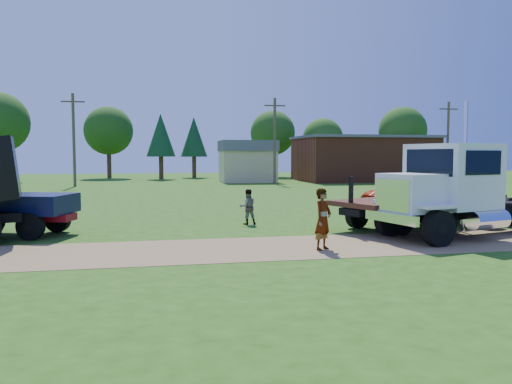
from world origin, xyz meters
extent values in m
plane|color=#26480F|center=(0.00, 0.00, 0.00)|extent=(140.00, 140.00, 0.00)
cube|color=brown|center=(0.00, 0.00, 0.01)|extent=(120.00, 4.20, 0.01)
cube|color=black|center=(6.00, 1.08, 0.90)|extent=(8.45, 3.12, 0.34)
cylinder|color=black|center=(3.13, -0.90, 0.62)|extent=(1.30, 0.69, 1.24)
cylinder|color=black|center=(3.13, -0.90, 0.62)|extent=(0.52, 0.51, 0.43)
cylinder|color=black|center=(2.54, 1.44, 0.62)|extent=(1.30, 0.69, 1.24)
cylinder|color=black|center=(2.54, 1.44, 0.62)|extent=(0.52, 0.51, 0.43)
cylinder|color=black|center=(7.45, 2.69, 0.62)|extent=(1.30, 0.69, 1.24)
cylinder|color=black|center=(7.45, 2.69, 0.62)|extent=(0.52, 0.51, 0.43)
cylinder|color=black|center=(8.87, 3.05, 0.62)|extent=(1.30, 0.69, 1.24)
cylinder|color=black|center=(8.87, 3.05, 0.62)|extent=(0.52, 0.51, 0.43)
cube|color=white|center=(2.89, 0.28, 1.75)|extent=(2.44, 2.36, 1.35)
cube|color=silver|center=(1.91, 0.03, 1.69)|extent=(0.50, 1.66, 1.13)
cube|color=silver|center=(1.85, 0.02, 0.90)|extent=(0.80, 2.55, 0.34)
cube|color=white|center=(4.64, 0.73, 2.31)|extent=(2.96, 3.20, 2.37)
cube|color=black|center=(3.51, 0.44, 2.82)|extent=(0.61, 2.20, 0.96)
cube|color=black|center=(4.97, -0.59, 2.82)|extent=(1.65, 0.46, 0.85)
cube|color=black|center=(4.30, 2.05, 2.82)|extent=(1.65, 0.46, 0.85)
cube|color=white|center=(3.13, -0.90, 1.35)|extent=(1.44, 0.82, 0.11)
cube|color=white|center=(2.54, 1.44, 1.35)|extent=(1.44, 0.82, 0.11)
cylinder|color=silver|center=(5.34, -0.43, 0.79)|extent=(1.70, 1.04, 0.68)
cylinder|color=silver|center=(5.74, 1.65, 2.59)|extent=(0.19, 0.19, 5.18)
cylinder|color=black|center=(7.31, 1.41, 1.16)|extent=(1.51, 1.51, 0.14)
cylinder|color=black|center=(-10.66, 3.16, 0.50)|extent=(1.05, 0.62, 1.00)
cylinder|color=black|center=(-10.66, 3.16, 0.50)|extent=(0.44, 0.43, 0.35)
cylinder|color=black|center=(-10.07, 4.97, 0.50)|extent=(1.05, 0.62, 1.00)
cylinder|color=black|center=(-10.07, 4.97, 0.50)|extent=(0.44, 0.43, 0.35)
cube|color=black|center=(-10.97, 4.26, 1.23)|extent=(3.68, 2.98, 0.73)
imported|color=red|center=(7.09, 7.88, 0.82)|extent=(6.54, 4.98, 1.65)
cube|color=#371B11|center=(5.11, 3.66, 1.16)|extent=(9.13, 5.87, 0.20)
cube|color=black|center=(5.11, 3.66, 0.88)|extent=(8.53, 4.45, 0.28)
cylinder|color=black|center=(3.03, 1.52, 0.55)|extent=(1.14, 0.73, 1.10)
cylinder|color=black|center=(2.13, 3.65, 0.55)|extent=(1.14, 0.73, 1.10)
cylinder|color=black|center=(8.09, 3.68, 0.55)|extent=(1.14, 0.73, 1.10)
cylinder|color=black|center=(7.19, 5.80, 0.55)|extent=(1.14, 0.73, 1.10)
cube|color=black|center=(1.16, 1.99, 1.71)|extent=(0.17, 0.17, 1.10)
cube|color=black|center=(9.06, 5.34, 1.71)|extent=(0.17, 0.17, 1.10)
imported|color=#999999|center=(-0.87, -0.69, 1.00)|extent=(0.87, 0.84, 2.01)
imported|color=#999999|center=(-2.21, 5.64, 0.78)|extent=(0.81, 0.66, 1.57)
cube|color=brown|center=(18.00, 40.00, 2.50)|extent=(15.00, 10.00, 5.00)
cube|color=#58585D|center=(18.00, 40.00, 5.15)|extent=(15.40, 10.40, 0.30)
cube|color=tan|center=(4.00, 40.00, 1.80)|extent=(6.00, 5.00, 3.60)
cube|color=#58585D|center=(4.00, 40.00, 4.10)|extent=(6.20, 5.40, 1.20)
cylinder|color=#493929|center=(-14.00, 35.00, 4.50)|extent=(0.28, 0.28, 9.00)
cube|color=#493929|center=(-14.00, 35.00, 8.20)|extent=(2.20, 0.14, 0.14)
cylinder|color=#493929|center=(6.00, 35.00, 4.50)|extent=(0.28, 0.28, 9.00)
cube|color=#493929|center=(6.00, 35.00, 8.20)|extent=(2.20, 0.14, 0.14)
cylinder|color=#493929|center=(26.00, 35.00, 4.50)|extent=(0.28, 0.28, 9.00)
cube|color=#493929|center=(26.00, 35.00, 8.20)|extent=(2.20, 0.14, 0.14)
cylinder|color=#352515|center=(-23.77, 45.57, 1.83)|extent=(0.56, 0.56, 3.65)
cylinder|color=#352515|center=(-12.33, 52.45, 1.68)|extent=(0.56, 0.56, 3.37)
sphere|color=#174411|center=(-12.33, 52.45, 6.25)|extent=(6.35, 6.35, 6.35)
cylinder|color=#352515|center=(-1.18, 51.87, 1.44)|extent=(0.56, 0.56, 2.87)
cone|color=black|center=(-1.18, 51.87, 5.50)|extent=(3.61, 3.61, 5.33)
cylinder|color=#352515|center=(9.77, 52.08, 1.65)|extent=(0.56, 0.56, 3.30)
sphere|color=#174411|center=(9.77, 52.08, 6.13)|extent=(6.23, 6.23, 6.23)
cylinder|color=#352515|center=(15.64, 47.74, 1.42)|extent=(0.56, 0.56, 2.84)
sphere|color=#174411|center=(15.64, 47.74, 5.27)|extent=(5.35, 5.35, 5.35)
cylinder|color=#352515|center=(26.71, 46.94, 1.71)|extent=(0.56, 0.56, 3.43)
sphere|color=#174411|center=(26.71, 46.94, 6.36)|extent=(6.46, 6.46, 6.46)
cylinder|color=#352515|center=(-5.61, 48.07, 1.45)|extent=(0.56, 0.56, 2.91)
cone|color=black|center=(-5.61, 48.07, 5.56)|extent=(3.65, 3.65, 5.40)
camera|label=1|loc=(-6.13, -16.01, 3.09)|focal=35.00mm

